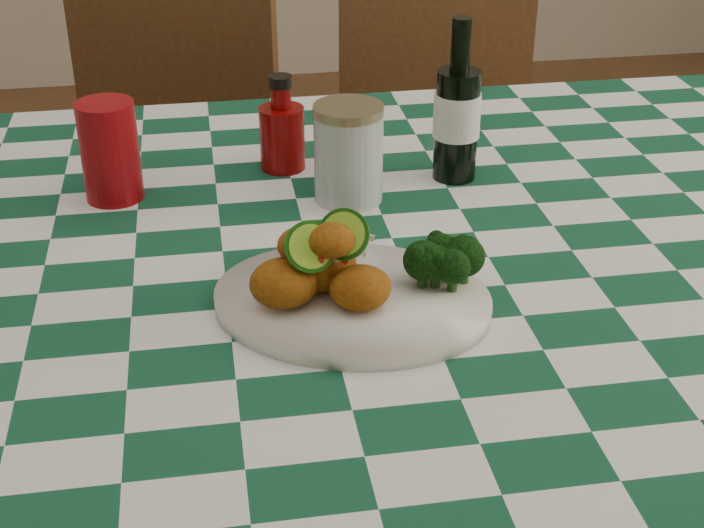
{
  "coord_description": "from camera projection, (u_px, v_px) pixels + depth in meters",
  "views": [
    {
      "loc": [
        -0.12,
        -1.03,
        1.34
      ],
      "look_at": [
        0.03,
        -0.15,
        0.84
      ],
      "focal_mm": 50.0,
      "sensor_mm": 36.0,
      "label": 1
    }
  ],
  "objects": [
    {
      "name": "broccoli_side",
      "position": [
        441.0,
        260.0,
        1.05
      ],
      "size": [
        0.07,
        0.07,
        0.05
      ],
      "primitive_type": null,
      "color": "black",
      "rests_on": "plate"
    },
    {
      "name": "plate",
      "position": [
        352.0,
        302.0,
        1.05
      ],
      "size": [
        0.36,
        0.32,
        0.02
      ],
      "primitive_type": null,
      "rotation": [
        0.0,
        0.0,
        -0.33
      ],
      "color": "silver",
      "rests_on": "dining_table"
    },
    {
      "name": "mason_jar",
      "position": [
        348.0,
        153.0,
        1.26
      ],
      "size": [
        0.11,
        0.11,
        0.13
      ],
      "primitive_type": null,
      "rotation": [
        0.0,
        0.0,
        0.22
      ],
      "color": "#B2BCBA",
      "rests_on": "dining_table"
    },
    {
      "name": "dining_table",
      "position": [
        314.0,
        492.0,
        1.37
      ],
      "size": [
        1.66,
        1.06,
        0.79
      ],
      "primitive_type": null,
      "color": "#12492E",
      "rests_on": "ground"
    },
    {
      "name": "wooden_chair_left",
      "position": [
        154.0,
        232.0,
        1.92
      ],
      "size": [
        0.54,
        0.55,
        0.91
      ],
      "primitive_type": null,
      "rotation": [
        0.0,
        0.0,
        -0.35
      ],
      "color": "#472814",
      "rests_on": "ground"
    },
    {
      "name": "red_tumbler",
      "position": [
        110.0,
        151.0,
        1.26
      ],
      "size": [
        0.1,
        0.1,
        0.13
      ],
      "primitive_type": "cylinder",
      "rotation": [
        0.0,
        0.0,
        0.43
      ],
      "color": "maroon",
      "rests_on": "dining_table"
    },
    {
      "name": "wooden_chair_right",
      "position": [
        441.0,
        220.0,
        2.01
      ],
      "size": [
        0.44,
        0.46,
        0.87
      ],
      "primitive_type": null,
      "rotation": [
        0.0,
        0.0,
        -0.11
      ],
      "color": "#472814",
      "rests_on": "ground"
    },
    {
      "name": "ketchup_bottle",
      "position": [
        282.0,
        123.0,
        1.34
      ],
      "size": [
        0.07,
        0.07,
        0.13
      ],
      "primitive_type": null,
      "rotation": [
        0.0,
        0.0,
        -0.17
      ],
      "color": "#6F0505",
      "rests_on": "dining_table"
    },
    {
      "name": "beer_bottle",
      "position": [
        458.0,
        100.0,
        1.29
      ],
      "size": [
        0.08,
        0.08,
        0.22
      ],
      "primitive_type": null,
      "rotation": [
        0.0,
        0.0,
        0.28
      ],
      "color": "black",
      "rests_on": "dining_table"
    },
    {
      "name": "fried_chicken_pile",
      "position": [
        330.0,
        260.0,
        1.02
      ],
      "size": [
        0.14,
        0.1,
        0.09
      ],
      "primitive_type": null,
      "color": "#9A570E",
      "rests_on": "plate"
    }
  ]
}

